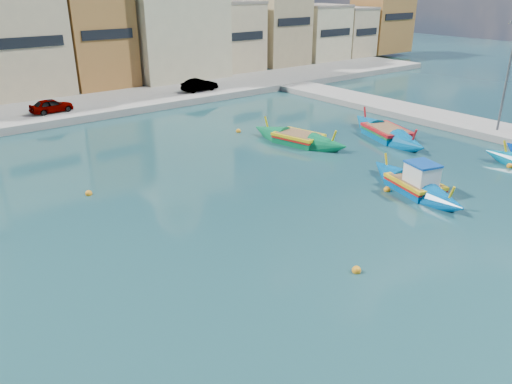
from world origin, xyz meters
name	(u,v)px	position (x,y,z in m)	size (l,w,h in m)	color
ground	(423,239)	(0.00, 0.00, 0.00)	(160.00, 160.00, 0.00)	#112C35
north_quay	(116,103)	(0.00, 32.00, 0.30)	(80.00, 8.00, 0.60)	gray
north_townhouses	(142,37)	(6.68, 39.36, 5.00)	(83.20, 7.87, 10.19)	tan
church_block	(165,1)	(10.00, 40.00, 8.41)	(10.00, 10.00, 19.10)	beige
quay_street_lamp	(507,76)	(17.44, 6.00, 4.34)	(1.18, 0.16, 8.00)	#595B60
parked_cars	(42,106)	(-6.74, 30.50, 1.20)	(26.91, 2.58, 1.26)	#4C1919
luzzu_blue_cabin	(415,186)	(4.26, 3.47, 0.32)	(3.80, 7.61, 2.62)	#005BA6
luzzu_cyan_mid	(387,134)	(11.03, 10.67, 0.28)	(5.12, 9.21, 2.67)	#00609F
luzzu_green	(298,140)	(5.20, 13.61, 0.27)	(3.66, 8.11, 2.48)	#0A7041
mooring_buoys	(350,189)	(1.63, 5.68, 0.08)	(21.82, 23.34, 0.36)	#FF9F1A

